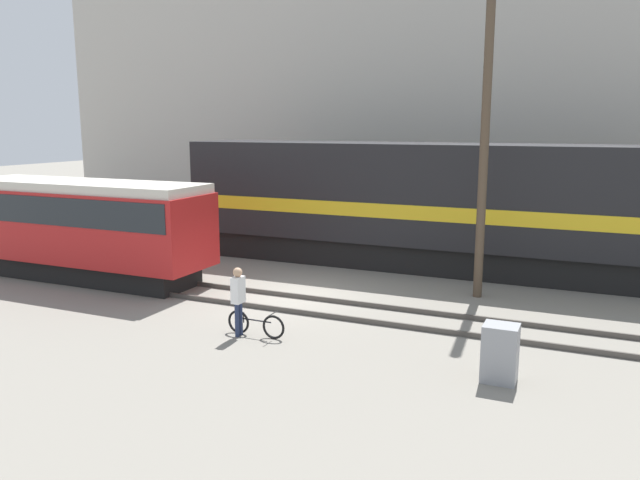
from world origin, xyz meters
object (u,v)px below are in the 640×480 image
utility_pole_left (484,144)px  signal_box (500,353)px  streetcar (84,224)px  person (238,294)px  freight_locomotive (447,204)px  bicycle (256,324)px

utility_pole_left → signal_box: bearing=-76.2°
streetcar → person: (7.77, -2.92, -0.84)m
person → signal_box: 6.36m
freight_locomotive → person: freight_locomotive is taller
signal_box → utility_pole_left: bearing=103.8°
person → signal_box: person is taller
person → utility_pole_left: size_ratio=0.19×
signal_box → freight_locomotive: bearing=109.2°
streetcar → utility_pole_left: 13.23m
person → utility_pole_left: 8.50m
streetcar → signal_box: 14.51m
utility_pole_left → signal_box: size_ratio=7.69×
streetcar → freight_locomotive: bearing=30.1°
utility_pole_left → freight_locomotive: bearing=118.8°
streetcar → signal_box: bearing=-12.5°
freight_locomotive → signal_box: 10.12m
freight_locomotive → streetcar: size_ratio=2.14×
freight_locomotive → bicycle: size_ratio=12.10×
bicycle → utility_pole_left: (4.39, 5.91, 4.31)m
utility_pole_left → streetcar: bearing=-166.0°
streetcar → utility_pole_left: utility_pole_left is taller
bicycle → signal_box: bearing=-3.5°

